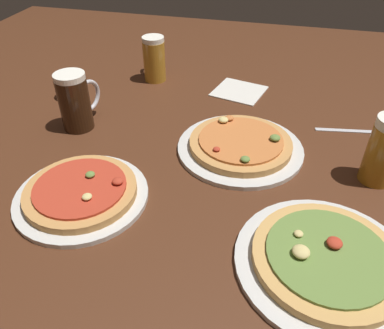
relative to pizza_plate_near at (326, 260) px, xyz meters
The scene contains 9 objects.
ground_plane 0.37m from the pizza_plate_near, 145.03° to the left, with size 2.40×2.40×0.03m, color #4C2816.
pizza_plate_near is the anchor object (origin of this frame).
pizza_plate_far 0.39m from the pizza_plate_near, 121.94° to the left, with size 0.32×0.32×0.05m.
pizza_plate_side 0.52m from the pizza_plate_near, behind, with size 0.29×0.29×0.05m.
beer_mug_dark 0.75m from the pizza_plate_near, 153.12° to the left, with size 0.08×0.14×0.16m.
beer_mug_amber 0.89m from the pizza_plate_near, 129.01° to the left, with size 0.09×0.12×0.15m.
ramekin_sauce 0.92m from the pizza_plate_near, 147.72° to the left, with size 0.08×0.08×0.03m, color white.
napkin_folded 0.71m from the pizza_plate_near, 111.20° to the left, with size 0.15×0.15×0.01m, color silver.
fork_left 0.51m from the pizza_plate_near, 79.09° to the left, with size 0.21×0.05×0.01m.
Camera 1 is at (0.18, -0.70, 0.57)m, focal length 35.64 mm.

